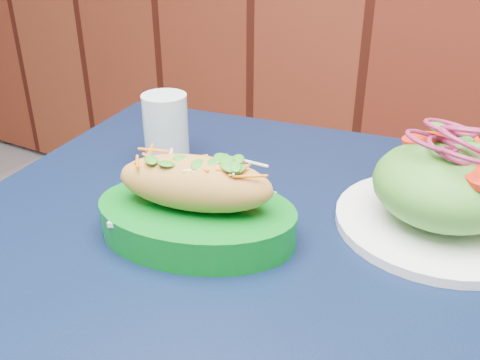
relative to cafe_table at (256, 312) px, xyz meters
The scene contains 4 objects.
cafe_table is the anchor object (origin of this frame).
banh_mi_basket 0.15m from the cafe_table, behind, with size 0.27×0.21×0.11m.
salad_plate 0.27m from the cafe_table, 43.80° to the left, with size 0.25×0.25×0.13m.
water_glass 0.31m from the cafe_table, 148.47° to the left, with size 0.07×0.07×0.11m, color silver.
Camera 1 is at (0.47, 1.38, 1.10)m, focal length 40.00 mm.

